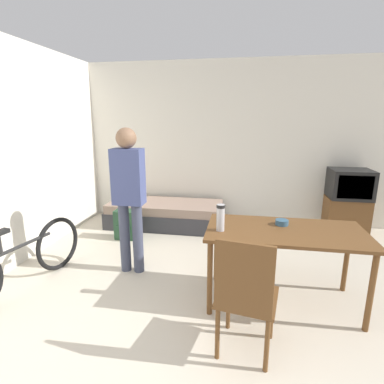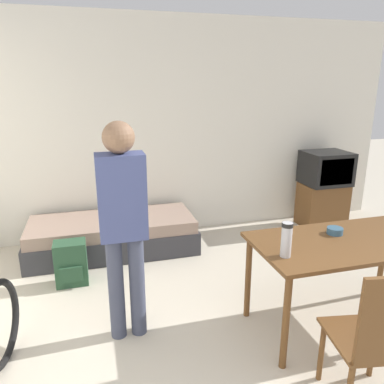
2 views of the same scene
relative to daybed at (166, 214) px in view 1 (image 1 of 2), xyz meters
name	(u,v)px [view 1 (image 1 of 2)]	position (x,y,z in m)	size (l,w,h in m)	color
wall_back	(226,144)	(0.95, 0.50, 1.15)	(5.77, 0.06, 2.70)	silver
wall_left	(14,154)	(-1.47, -1.47, 1.15)	(0.06, 4.88, 2.70)	silver
daybed	(166,214)	(0.00, 0.00, 0.00)	(1.92, 0.78, 0.41)	#333338
tv	(348,201)	(2.86, 0.10, 0.34)	(0.61, 0.49, 1.03)	brown
dining_table	(285,238)	(1.68, -1.90, 0.47)	(1.47, 0.75, 0.75)	brown
wooden_chair	(245,293)	(1.31, -2.69, 0.34)	(0.51, 0.51, 0.98)	brown
bicycle	(20,262)	(-0.98, -2.17, 0.13)	(0.36, 1.64, 0.73)	black
person_standing	(129,191)	(0.01, -1.56, 0.78)	(0.34, 0.22, 1.68)	#3D4256
thermos_flask	(221,216)	(1.07, -2.03, 0.69)	(0.08, 0.08, 0.25)	#B7B7BC
mate_bowl	(282,222)	(1.66, -1.77, 0.58)	(0.13, 0.13, 0.05)	#335670
backpack	(126,224)	(-0.45, -0.64, 0.02)	(0.30, 0.24, 0.44)	#284C33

